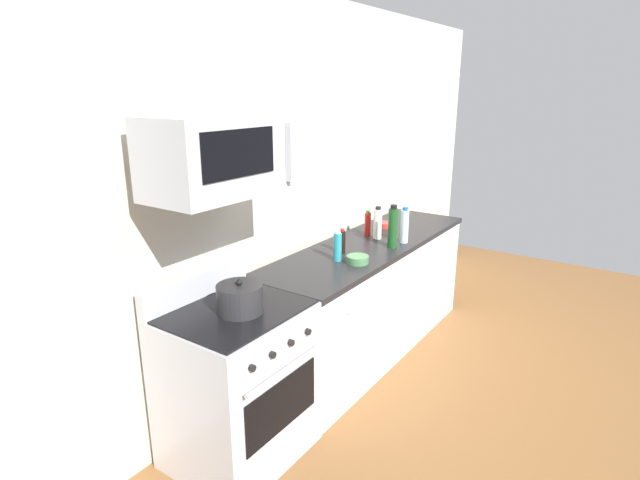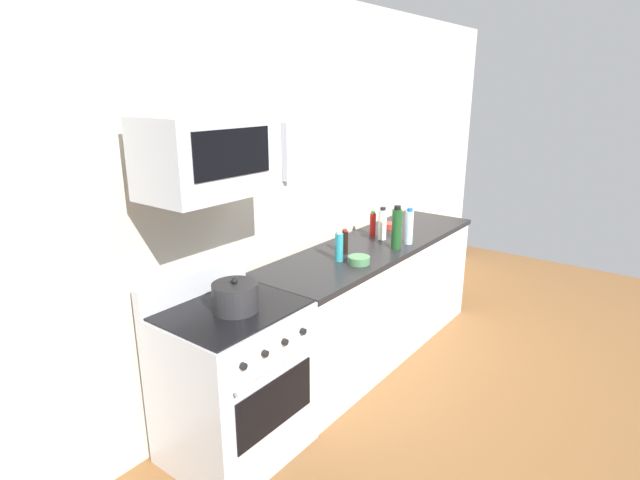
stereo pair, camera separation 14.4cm
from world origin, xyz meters
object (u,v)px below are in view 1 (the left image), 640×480
object	(u,v)px
bottle_water_clear	(404,226)
bowl_red_small	(385,225)
bottle_wine_green	(393,227)
bowl_green_glaze	(358,259)
bottle_dish_soap	(338,246)
stockpot	(240,298)
range_oven	(237,382)
microwave	(219,156)
bottle_soy_sauce_dark	(342,242)
bottle_hot_sauce_red	(368,224)
bottle_vinegar_white	(378,223)

from	to	relation	value
bottle_water_clear	bowl_red_small	xyz separation A→B (m)	(0.31, 0.33, -0.11)
bottle_wine_green	bowl_green_glaze	distance (m)	0.47
bottle_wine_green	bottle_dish_soap	bearing A→B (deg)	160.61
bottle_water_clear	stockpot	world-z (taller)	bottle_water_clear
range_oven	microwave	distance (m)	1.28
bottle_soy_sauce_dark	bowl_red_small	world-z (taller)	bottle_soy_sauce_dark
bottle_soy_sauce_dark	bowl_green_glaze	distance (m)	0.25
bottle_water_clear	bottle_soy_sauce_dark	bearing A→B (deg)	152.49
bottle_water_clear	bowl_green_glaze	distance (m)	0.63
bottle_hot_sauce_red	bowl_red_small	bearing A→B (deg)	-0.63
range_oven	bottle_water_clear	size ratio (longest dim) A/B	3.80
bottle_soy_sauce_dark	bottle_dish_soap	bearing A→B (deg)	-158.00
bottle_vinegar_white	bottle_hot_sauce_red	size ratio (longest dim) A/B	1.26
bottle_hot_sauce_red	bottle_water_clear	xyz separation A→B (m)	(-0.01, -0.33, 0.04)
bottle_water_clear	stockpot	size ratio (longest dim) A/B	1.14
range_oven	bottle_water_clear	distance (m)	1.77
range_oven	stockpot	distance (m)	0.53
bottle_dish_soap	bottle_water_clear	bearing A→B (deg)	-16.25
range_oven	bottle_water_clear	bearing A→B (deg)	-7.48
bottle_soy_sauce_dark	bowl_green_glaze	xyz separation A→B (m)	(-0.13, -0.21, -0.06)
bottle_soy_sauce_dark	bottle_wine_green	bearing A→B (deg)	-35.94
microwave	bowl_green_glaze	bearing A→B (deg)	-11.47
range_oven	bottle_wine_green	world-z (taller)	bottle_wine_green
range_oven	bottle_hot_sauce_red	bearing A→B (deg)	3.88
bottle_wine_green	bottle_water_clear	xyz separation A→B (m)	(0.16, -0.02, -0.02)
bottle_vinegar_white	bowl_red_small	distance (m)	0.36
bottle_hot_sauce_red	stockpot	xyz separation A→B (m)	(-1.68, -0.17, -0.02)
range_oven	bottle_dish_soap	size ratio (longest dim) A/B	4.88
bottle_vinegar_white	bottle_hot_sauce_red	xyz separation A→B (m)	(0.04, 0.11, -0.03)
bottle_soy_sauce_dark	bottle_wine_green	xyz separation A→B (m)	(0.33, -0.24, 0.07)
bottle_hot_sauce_red	bottle_soy_sauce_dark	bearing A→B (deg)	-171.66
stockpot	bottle_dish_soap	bearing A→B (deg)	1.53
bowl_green_glaze	bottle_water_clear	bearing A→B (deg)	-4.74
stockpot	bowl_red_small	bearing A→B (deg)	4.75
range_oven	bottle_wine_green	xyz separation A→B (m)	(1.50, -0.20, 0.61)
bottle_vinegar_white	bottle_wine_green	bearing A→B (deg)	-124.95
stockpot	bottle_wine_green	bearing A→B (deg)	-5.60
bottle_wine_green	bottle_dish_soap	size ratio (longest dim) A/B	1.50
bottle_dish_soap	bowl_green_glaze	bearing A→B (deg)	-74.90
bottle_soy_sauce_dark	bowl_red_small	bearing A→B (deg)	5.06
bottle_dish_soap	bowl_red_small	world-z (taller)	bottle_dish_soap
bowl_green_glaze	stockpot	xyz separation A→B (m)	(-1.04, 0.11, 0.05)
bottle_hot_sauce_red	bottle_water_clear	world-z (taller)	bottle_water_clear
bottle_wine_green	stockpot	xyz separation A→B (m)	(-1.50, 0.15, -0.08)
bottle_vinegar_white	stockpot	bearing A→B (deg)	-177.99
range_oven	bottle_hot_sauce_red	size ratio (longest dim) A/B	5.18
bottle_vinegar_white	bowl_red_small	world-z (taller)	bottle_vinegar_white
bottle_vinegar_white	bottle_wine_green	world-z (taller)	bottle_wine_green
range_oven	stockpot	bearing A→B (deg)	-90.00
bottle_vinegar_white	bowl_green_glaze	world-z (taller)	bottle_vinegar_white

